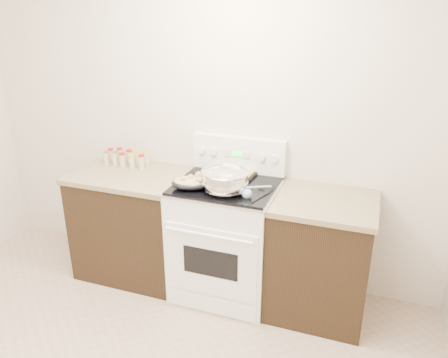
% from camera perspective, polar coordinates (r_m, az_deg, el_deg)
% --- Properties ---
extents(room_shell, '(4.10, 3.60, 2.75)m').
position_cam_1_polar(room_shell, '(2.03, -23.19, 6.25)').
color(room_shell, beige).
rests_on(room_shell, ground).
extents(counter_left, '(0.93, 0.67, 0.92)m').
position_cam_1_polar(counter_left, '(3.81, -11.58, -5.66)').
color(counter_left, black).
rests_on(counter_left, ground).
extents(counter_right, '(0.73, 0.67, 0.92)m').
position_cam_1_polar(counter_right, '(3.35, 12.38, -9.82)').
color(counter_right, black).
rests_on(counter_right, ground).
extents(kitchen_range, '(0.78, 0.73, 1.22)m').
position_cam_1_polar(kitchen_range, '(3.47, 0.31, -7.54)').
color(kitchen_range, white).
rests_on(kitchen_range, ground).
extents(mixing_bowl, '(0.45, 0.45, 0.20)m').
position_cam_1_polar(mixing_bowl, '(3.10, 0.15, -0.27)').
color(mixing_bowl, silver).
rests_on(mixing_bowl, kitchen_range).
extents(roasting_pan, '(0.36, 0.32, 0.11)m').
position_cam_1_polar(roasting_pan, '(3.18, -4.18, -0.39)').
color(roasting_pan, black).
rests_on(roasting_pan, kitchen_range).
extents(baking_sheet, '(0.40, 0.29, 0.06)m').
position_cam_1_polar(baking_sheet, '(3.45, 1.02, 0.98)').
color(baking_sheet, black).
rests_on(baking_sheet, kitchen_range).
extents(wooden_spoon, '(0.20, 0.21, 0.04)m').
position_cam_1_polar(wooden_spoon, '(3.26, -0.92, -0.42)').
color(wooden_spoon, tan).
rests_on(wooden_spoon, kitchen_range).
extents(blue_ladle, '(0.17, 0.23, 0.09)m').
position_cam_1_polar(blue_ladle, '(3.04, 3.22, -1.81)').
color(blue_ladle, '#83B6C4').
rests_on(blue_ladle, kitchen_range).
extents(spice_jars, '(0.40, 0.15, 0.13)m').
position_cam_1_polar(spice_jars, '(3.79, -12.68, 2.71)').
color(spice_jars, '#BFB28C').
rests_on(spice_jars, counter_left).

